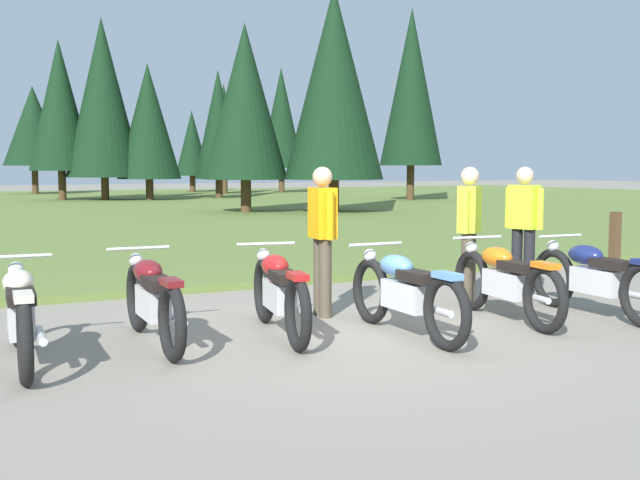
{
  "coord_description": "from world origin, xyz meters",
  "views": [
    {
      "loc": [
        -3.73,
        -6.73,
        1.67
      ],
      "look_at": [
        0.0,
        0.6,
        0.9
      ],
      "focal_mm": 44.04,
      "sensor_mm": 36.0,
      "label": 1
    }
  ],
  "objects_px": {
    "motorcycle_maroon": "(153,299)",
    "motorcycle_red": "(279,292)",
    "rider_checking_bike": "(322,232)",
    "rider_near_row_end": "(469,227)",
    "motorcycle_cream": "(21,313)",
    "motorcycle_orange": "(505,281)",
    "motorcycle_sky_blue": "(405,292)",
    "rider_in_hivis_vest": "(524,223)",
    "trail_marker_post": "(615,248)",
    "motorcycle_navy": "(596,278)"
  },
  "relations": [
    {
      "from": "rider_checking_bike",
      "to": "rider_near_row_end",
      "type": "bearing_deg",
      "value": -2.94
    },
    {
      "from": "motorcycle_maroon",
      "to": "rider_checking_bike",
      "type": "distance_m",
      "value": 2.2
    },
    {
      "from": "motorcycle_maroon",
      "to": "motorcycle_navy",
      "type": "distance_m",
      "value": 4.84
    },
    {
      "from": "motorcycle_orange",
      "to": "rider_checking_bike",
      "type": "xyz_separation_m",
      "value": [
        -1.66,
        1.12,
        0.51
      ]
    },
    {
      "from": "motorcycle_maroon",
      "to": "motorcycle_red",
      "type": "xyz_separation_m",
      "value": [
        1.23,
        -0.15,
        0.0
      ]
    },
    {
      "from": "motorcycle_maroon",
      "to": "rider_checking_bike",
      "type": "xyz_separation_m",
      "value": [
        2.07,
        0.55,
        0.51
      ]
    },
    {
      "from": "motorcycle_navy",
      "to": "trail_marker_post",
      "type": "relative_size",
      "value": 2.03
    },
    {
      "from": "motorcycle_maroon",
      "to": "rider_near_row_end",
      "type": "height_order",
      "value": "rider_near_row_end"
    },
    {
      "from": "rider_near_row_end",
      "to": "rider_checking_bike",
      "type": "height_order",
      "value": "same"
    },
    {
      "from": "motorcycle_sky_blue",
      "to": "trail_marker_post",
      "type": "xyz_separation_m",
      "value": [
        4.54,
        1.54,
        0.08
      ]
    },
    {
      "from": "motorcycle_cream",
      "to": "motorcycle_maroon",
      "type": "relative_size",
      "value": 1.0
    },
    {
      "from": "motorcycle_red",
      "to": "motorcycle_orange",
      "type": "xyz_separation_m",
      "value": [
        2.5,
        -0.42,
        0.0
      ]
    },
    {
      "from": "motorcycle_orange",
      "to": "motorcycle_navy",
      "type": "bearing_deg",
      "value": -15.35
    },
    {
      "from": "motorcycle_sky_blue",
      "to": "motorcycle_navy",
      "type": "xyz_separation_m",
      "value": [
        2.43,
        -0.13,
        0.0
      ]
    },
    {
      "from": "motorcycle_red",
      "to": "motorcycle_orange",
      "type": "height_order",
      "value": "same"
    },
    {
      "from": "motorcycle_cream",
      "to": "motorcycle_red",
      "type": "height_order",
      "value": "same"
    },
    {
      "from": "motorcycle_red",
      "to": "rider_near_row_end",
      "type": "bearing_deg",
      "value": 12.26
    },
    {
      "from": "motorcycle_red",
      "to": "rider_checking_bike",
      "type": "distance_m",
      "value": 1.21
    },
    {
      "from": "motorcycle_red",
      "to": "trail_marker_post",
      "type": "height_order",
      "value": "trail_marker_post"
    },
    {
      "from": "motorcycle_maroon",
      "to": "motorcycle_sky_blue",
      "type": "relative_size",
      "value": 1.0
    },
    {
      "from": "motorcycle_maroon",
      "to": "motorcycle_orange",
      "type": "xyz_separation_m",
      "value": [
        3.72,
        -0.57,
        0.0
      ]
    },
    {
      "from": "motorcycle_maroon",
      "to": "motorcycle_sky_blue",
      "type": "xyz_separation_m",
      "value": [
        2.33,
        -0.72,
        0.0
      ]
    },
    {
      "from": "trail_marker_post",
      "to": "rider_near_row_end",
      "type": "bearing_deg",
      "value": -172.8
    },
    {
      "from": "motorcycle_navy",
      "to": "rider_in_hivis_vest",
      "type": "relative_size",
      "value": 1.26
    },
    {
      "from": "motorcycle_cream",
      "to": "rider_near_row_end",
      "type": "xyz_separation_m",
      "value": [
        5.2,
        0.66,
        0.51
      ]
    },
    {
      "from": "motorcycle_red",
      "to": "motorcycle_orange",
      "type": "relative_size",
      "value": 0.99
    },
    {
      "from": "motorcycle_maroon",
      "to": "motorcycle_red",
      "type": "height_order",
      "value": "same"
    },
    {
      "from": "motorcycle_navy",
      "to": "motorcycle_sky_blue",
      "type": "bearing_deg",
      "value": 176.88
    },
    {
      "from": "motorcycle_cream",
      "to": "rider_checking_bike",
      "type": "height_order",
      "value": "rider_checking_bike"
    },
    {
      "from": "motorcycle_navy",
      "to": "rider_checking_bike",
      "type": "relative_size",
      "value": 1.26
    },
    {
      "from": "motorcycle_cream",
      "to": "motorcycle_maroon",
      "type": "xyz_separation_m",
      "value": [
        1.19,
        0.21,
        0.0
      ]
    },
    {
      "from": "rider_in_hivis_vest",
      "to": "motorcycle_maroon",
      "type": "bearing_deg",
      "value": -173.51
    },
    {
      "from": "motorcycle_maroon",
      "to": "motorcycle_sky_blue",
      "type": "bearing_deg",
      "value": -17.17
    },
    {
      "from": "rider_in_hivis_vest",
      "to": "motorcycle_sky_blue",
      "type": "bearing_deg",
      "value": -153.98
    },
    {
      "from": "motorcycle_cream",
      "to": "rider_near_row_end",
      "type": "height_order",
      "value": "rider_near_row_end"
    },
    {
      "from": "motorcycle_sky_blue",
      "to": "rider_near_row_end",
      "type": "relative_size",
      "value": 1.26
    },
    {
      "from": "motorcycle_maroon",
      "to": "motorcycle_orange",
      "type": "bearing_deg",
      "value": -8.66
    },
    {
      "from": "motorcycle_red",
      "to": "trail_marker_post",
      "type": "distance_m",
      "value": 5.73
    },
    {
      "from": "motorcycle_navy",
      "to": "trail_marker_post",
      "type": "bearing_deg",
      "value": 38.37
    },
    {
      "from": "rider_near_row_end",
      "to": "motorcycle_navy",
      "type": "bearing_deg",
      "value": -60.1
    },
    {
      "from": "motorcycle_red",
      "to": "motorcycle_navy",
      "type": "xyz_separation_m",
      "value": [
        3.54,
        -0.7,
        0.0
      ]
    },
    {
      "from": "motorcycle_sky_blue",
      "to": "rider_in_hivis_vest",
      "type": "distance_m",
      "value": 2.98
    },
    {
      "from": "rider_checking_bike",
      "to": "motorcycle_navy",
      "type": "bearing_deg",
      "value": -27.54
    },
    {
      "from": "motorcycle_cream",
      "to": "trail_marker_post",
      "type": "height_order",
      "value": "trail_marker_post"
    },
    {
      "from": "motorcycle_orange",
      "to": "rider_near_row_end",
      "type": "xyz_separation_m",
      "value": [
        0.29,
        1.02,
        0.51
      ]
    },
    {
      "from": "motorcycle_red",
      "to": "motorcycle_orange",
      "type": "distance_m",
      "value": 2.53
    },
    {
      "from": "motorcycle_cream",
      "to": "motorcycle_orange",
      "type": "xyz_separation_m",
      "value": [
        4.91,
        -0.36,
        0.0
      ]
    },
    {
      "from": "motorcycle_navy",
      "to": "motorcycle_maroon",
      "type": "bearing_deg",
      "value": 169.85
    },
    {
      "from": "motorcycle_maroon",
      "to": "motorcycle_navy",
      "type": "height_order",
      "value": "same"
    },
    {
      "from": "motorcycle_orange",
      "to": "motorcycle_maroon",
      "type": "bearing_deg",
      "value": 171.34
    }
  ]
}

